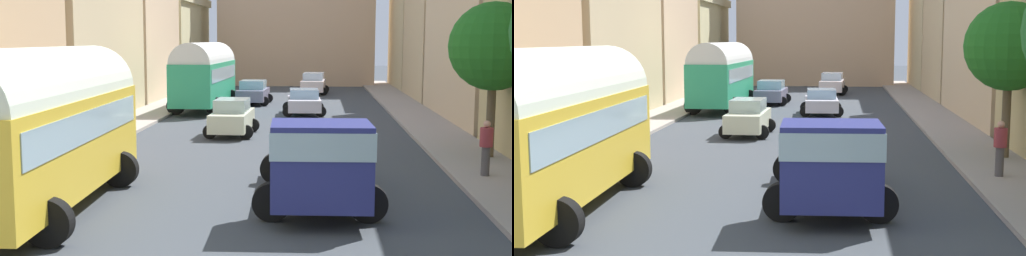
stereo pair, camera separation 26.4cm
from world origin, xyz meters
TOP-DOWN VIEW (x-y plane):
  - ground_plane at (0.00, 27.00)m, footprint 154.00×154.00m
  - sidewalk_left at (-7.25, 27.00)m, footprint 2.50×70.00m
  - sidewalk_right at (7.25, 27.00)m, footprint 2.50×70.00m
  - building_left_2 at (-11.37, 29.63)m, footprint 5.73×11.86m
  - building_left_3 at (-11.20, 41.19)m, footprint 5.39×10.03m
  - building_left_4 at (-10.98, 53.86)m, footprint 5.46×13.56m
  - building_right_2 at (10.81, 30.77)m, footprint 4.63×13.83m
  - building_right_3 at (10.97, 43.32)m, footprint 4.94×10.10m
  - building_right_4 at (11.11, 54.07)m, footprint 5.22×10.70m
  - parked_bus_0 at (-4.64, 10.68)m, footprint 3.50×9.17m
  - parked_bus_1 at (-4.66, 34.68)m, footprint 3.35×9.04m
  - cargo_truck_0 at (2.00, 11.52)m, footprint 3.26×6.94m
  - car_0 at (1.24, 32.72)m, footprint 2.48×3.93m
  - car_1 at (1.68, 47.06)m, footprint 2.44×4.31m
  - car_2 at (-1.71, 24.21)m, footprint 2.20×3.83m
  - car_3 at (-2.14, 38.52)m, footprint 2.42×3.94m
  - pedestrian_1 at (6.96, 15.39)m, footprint 0.54×0.54m
  - roadside_tree_2 at (7.90, 18.77)m, footprint 3.01×3.01m

SIDE VIEW (x-z plane):
  - ground_plane at x=0.00m, z-range 0.00..0.00m
  - sidewalk_left at x=-7.25m, z-range 0.00..0.14m
  - sidewalk_right at x=7.25m, z-range 0.00..0.14m
  - car_0 at x=1.24m, z-range 0.01..1.44m
  - car_3 at x=-2.14m, z-range 0.00..1.54m
  - car_2 at x=-1.71m, z-range 0.00..1.59m
  - car_1 at x=1.68m, z-range 0.00..1.63m
  - pedestrian_1 at x=6.96m, z-range 0.12..1.91m
  - cargo_truck_0 at x=2.00m, z-range 0.02..2.35m
  - parked_bus_0 at x=-4.64m, z-range 0.19..4.17m
  - parked_bus_1 at x=-4.66m, z-range 0.22..4.19m
  - roadside_tree_2 at x=7.90m, z-range 1.19..6.62m
  - building_left_4 at x=-10.98m, z-range 0.03..7.82m
  - building_right_3 at x=10.97m, z-range 0.00..9.13m
  - building_left_3 at x=-11.20m, z-range 0.00..9.41m
  - building_right_2 at x=10.81m, z-range 0.00..10.58m
  - building_left_2 at x=-11.37m, z-range 0.00..12.06m
  - building_right_4 at x=11.11m, z-range 0.00..12.14m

